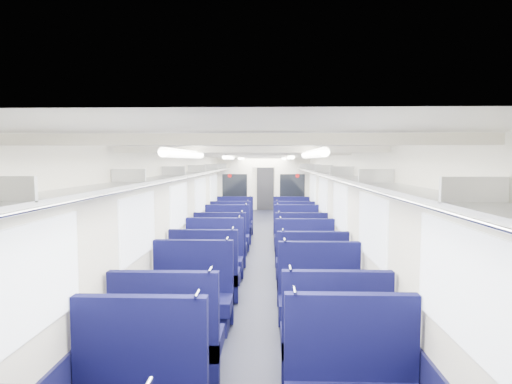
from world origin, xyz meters
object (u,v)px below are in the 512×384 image
Objects in this scene: seat_12 at (221,249)px; seat_19 at (292,224)px; end_door at (265,188)px; seat_9 at (312,281)px; seat_13 at (301,250)px; seat_15 at (297,238)px; seat_6 at (192,302)px; seat_17 at (294,230)px; bulkhead at (263,193)px; seat_4 at (168,345)px; seat_8 at (205,278)px; seat_10 at (214,262)px; seat_7 at (320,305)px; seat_5 at (334,344)px; seat_18 at (235,224)px; seat_14 at (227,238)px; seat_16 at (231,230)px; seat_11 at (305,263)px.

seat_12 and seat_19 have the same top height.
end_door is at bearing 85.43° from seat_12.
seat_9 is 1.00× the size of seat_13.
seat_15 is (0.00, 3.60, 0.00)m from seat_9.
seat_6 is 3.32m from seat_12.
seat_9 is 1.00× the size of seat_12.
seat_9 is at bearing -86.26° from end_door.
seat_13 is 2.44m from seat_17.
bulkhead is 4.43m from seat_12.
seat_12 is 1.66m from seat_13.
end_door reaches higher than seat_4.
seat_8 is 1.00× the size of seat_10.
seat_10 is 1.00× the size of seat_15.
seat_13 is (0.00, 3.41, 0.00)m from seat_7.
seat_17 is at bearing -84.02° from end_door.
seat_4 is 1.66m from seat_5.
seat_18 is (-1.66, 6.99, 0.00)m from seat_7.
seat_14 is (0.00, 5.91, 0.00)m from seat_4.
bulkhead reaches higher than seat_13.
seat_17 is (1.66, 0.02, 0.00)m from seat_16.
seat_10 is 1.00× the size of seat_17.
seat_16 is (-0.83, -1.82, -0.87)m from bulkhead.
seat_18 is at bearing 125.85° from seat_15.
seat_18 is at bearing -96.98° from end_door.
seat_4 is at bearing -125.20° from seat_9.
seat_9 is 1.00× the size of seat_15.
seat_5 is 1.00× the size of seat_11.
seat_7 is at bearing -54.02° from seat_10.
seat_9 is 2.83m from seat_12.
seat_10 is 1.10m from seat_12.
seat_9 is 1.00× the size of seat_19.
seat_14 is at bearing -95.20° from end_door.
seat_4 is 2.09m from seat_7.
bulkhead is 2.36× the size of seat_18.
seat_7 is at bearing 37.25° from seat_4.
seat_7 and seat_10 have the same top height.
seat_13 is (0.83, -10.37, -0.64)m from end_door.
seat_12 is 2.44m from seat_16.
end_door is 8.02m from seat_16.
seat_9 is at bearing -74.29° from seat_18.
seat_16 is at bearing 90.00° from seat_6.
seat_11 is (1.66, -0.07, 0.00)m from seat_10.
seat_19 is at bearing 90.00° from seat_9.
seat_10 is 1.00× the size of seat_19.
seat_4 is 4.65m from seat_12.
bulkhead is at bearing 78.98° from seat_12.
seat_8 is (-0.83, -6.43, -0.87)m from bulkhead.
seat_7 is 3.77m from seat_12.
seat_15 is (1.66, 0.04, 0.00)m from seat_14.
seat_10 is (0.00, 3.55, 0.00)m from seat_4.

